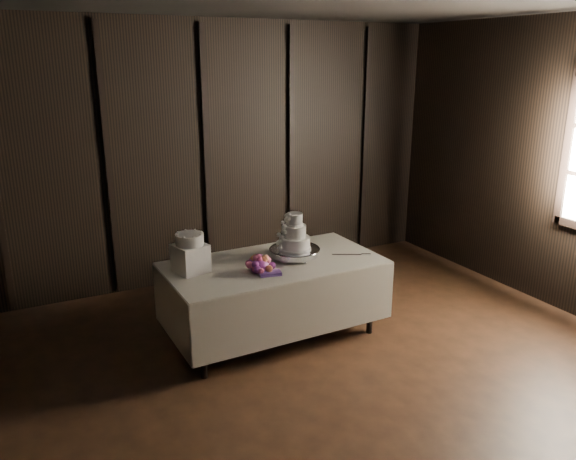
% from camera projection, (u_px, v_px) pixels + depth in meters
% --- Properties ---
extents(room, '(6.08, 7.08, 3.08)m').
position_uv_depth(room, '(391.00, 237.00, 3.50)').
color(room, black).
rests_on(room, ground).
extents(display_table, '(2.01, 1.08, 0.76)m').
position_uv_depth(display_table, '(274.00, 296.00, 5.29)').
color(display_table, beige).
rests_on(display_table, ground).
extents(cake_stand, '(0.63, 0.63, 0.09)m').
position_uv_depth(cake_stand, '(295.00, 253.00, 5.29)').
color(cake_stand, silver).
rests_on(cake_stand, display_table).
extents(wedding_cake, '(0.32, 0.29, 0.35)m').
position_uv_depth(wedding_cake, '(293.00, 236.00, 5.22)').
color(wedding_cake, white).
rests_on(wedding_cake, cake_stand).
extents(bouquet, '(0.37, 0.45, 0.19)m').
position_uv_depth(bouquet, '(259.00, 265.00, 4.94)').
color(bouquet, '#D35481').
rests_on(bouquet, display_table).
extents(box_pedestal, '(0.32, 0.32, 0.25)m').
position_uv_depth(box_pedestal, '(191.00, 258.00, 4.93)').
color(box_pedestal, white).
rests_on(box_pedestal, display_table).
extents(small_cake, '(0.26, 0.26, 0.10)m').
position_uv_depth(small_cake, '(190.00, 239.00, 4.88)').
color(small_cake, white).
rests_on(small_cake, box_pedestal).
extents(cake_knife, '(0.34, 0.19, 0.01)m').
position_uv_depth(cake_knife, '(347.00, 255.00, 5.37)').
color(cake_knife, silver).
rests_on(cake_knife, display_table).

